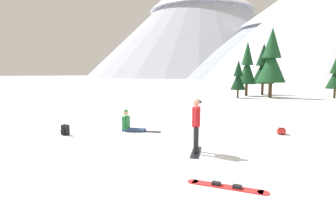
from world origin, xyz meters
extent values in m
plane|color=white|center=(0.00, 0.00, 0.00)|extent=(800.00, 800.00, 0.00)
cube|color=black|center=(1.03, 0.32, 0.01)|extent=(0.76, 1.47, 0.02)
cylinder|color=black|center=(0.98, 0.47, 0.45)|extent=(0.15, 0.15, 0.86)
cylinder|color=black|center=(1.09, 0.17, 0.45)|extent=(0.15, 0.15, 0.86)
cube|color=red|center=(1.03, 0.32, 1.20)|extent=(0.36, 0.46, 0.64)
cylinder|color=red|center=(0.94, 0.56, 1.23)|extent=(0.11, 0.11, 0.58)
cylinder|color=red|center=(1.12, 0.07, 1.23)|extent=(0.11, 0.11, 0.58)
sphere|color=tan|center=(1.03, 0.32, 1.68)|extent=(0.24, 0.24, 0.24)
cube|color=black|center=(1.16, 0.37, 1.69)|extent=(0.10, 0.17, 0.08)
cube|color=#335184|center=(-3.27, 2.11, 0.05)|extent=(0.37, 0.43, 0.10)
cylinder|color=#335184|center=(-2.82, 2.35, 0.07)|extent=(0.81, 0.37, 0.14)
cylinder|color=#335184|center=(-2.76, 2.16, 0.07)|extent=(0.81, 0.37, 0.14)
cube|color=black|center=(-2.41, 2.38, 0.01)|extent=(1.47, 0.70, 0.02)
cube|color=#237238|center=(-3.27, 2.11, 0.39)|extent=(0.35, 0.45, 0.58)
cylinder|color=#237238|center=(-3.35, 2.36, 0.42)|extent=(0.11, 0.11, 0.52)
cylinder|color=#237238|center=(-3.19, 1.86, 0.42)|extent=(0.11, 0.11, 0.52)
sphere|color=tan|center=(-3.27, 2.11, 0.84)|extent=(0.24, 0.24, 0.24)
sphere|color=#237238|center=(-3.27, 2.11, 0.89)|extent=(0.20, 0.20, 0.20)
cube|color=red|center=(2.87, -2.06, 0.01)|extent=(1.64, 0.42, 0.02)
cylinder|color=red|center=(3.68, -1.98, 0.01)|extent=(0.29, 0.29, 0.02)
cylinder|color=red|center=(2.07, -2.14, 0.01)|extent=(0.29, 0.29, 0.02)
cube|color=black|center=(3.12, -2.03, 0.06)|extent=(0.21, 0.16, 0.07)
cube|color=black|center=(2.63, -2.08, 0.06)|extent=(0.21, 0.16, 0.07)
cube|color=black|center=(-4.96, 0.11, 0.22)|extent=(0.33, 0.21, 0.44)
cube|color=black|center=(-4.97, -0.02, 0.15)|extent=(0.23, 0.07, 0.20)
cylinder|color=black|center=(-4.96, 0.11, 0.46)|extent=(0.12, 0.03, 0.02)
cube|color=red|center=(3.01, 4.87, 0.13)|extent=(0.44, 0.53, 0.26)
cube|color=maroon|center=(3.03, 4.82, 0.26)|extent=(0.27, 0.26, 0.09)
cylinder|color=black|center=(2.94, 5.09, 0.10)|extent=(0.04, 0.12, 0.02)
cylinder|color=#472D19|center=(-4.15, 22.79, 0.45)|extent=(0.21, 0.21, 0.91)
cone|color=black|center=(-4.15, 22.79, 1.87)|extent=(1.62, 1.62, 1.93)
cone|color=black|center=(-4.15, 22.79, 3.22)|extent=(1.05, 1.05, 1.77)
cylinder|color=#472D19|center=(-4.13, 26.23, 0.71)|extent=(0.32, 0.32, 1.42)
cone|color=#194723|center=(-4.13, 26.23, 2.92)|extent=(2.15, 2.15, 3.01)
cone|color=#194723|center=(-4.13, 26.23, 5.03)|extent=(1.40, 1.40, 2.76)
cylinder|color=#472D19|center=(-1.23, 25.19, 0.84)|extent=(0.38, 0.38, 1.68)
cone|color=#194723|center=(-1.23, 25.19, 3.48)|extent=(3.14, 3.14, 3.58)
cone|color=#194723|center=(-1.23, 25.19, 5.98)|extent=(2.04, 2.04, 3.28)
cylinder|color=#472D19|center=(5.00, 27.87, 0.51)|extent=(0.23, 0.23, 1.02)
cone|color=#143819|center=(5.00, 27.87, 2.12)|extent=(1.97, 1.97, 2.18)
cylinder|color=#472D19|center=(-2.93, 29.36, 0.71)|extent=(0.32, 0.32, 1.41)
cone|color=black|center=(-2.93, 29.36, 2.91)|extent=(2.77, 2.77, 3.00)
cone|color=black|center=(-2.93, 29.36, 5.02)|extent=(1.80, 1.80, 2.75)
cone|color=#9EA3B2|center=(-91.04, 213.58, 43.28)|extent=(183.67, 183.67, 86.57)
cone|color=#8C93A3|center=(-20.02, 171.39, 23.73)|extent=(122.46, 122.46, 47.46)
cone|color=white|center=(-20.02, 171.39, 37.97)|extent=(55.11, 55.11, 18.98)
camera|label=1|loc=(4.86, -8.23, 2.58)|focal=30.91mm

